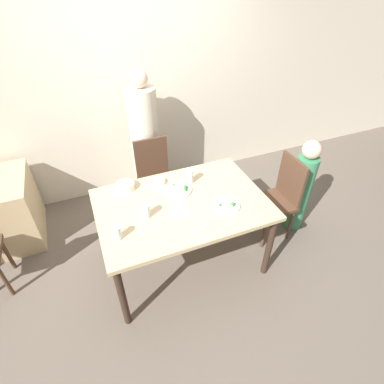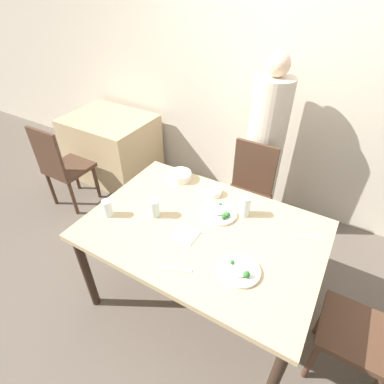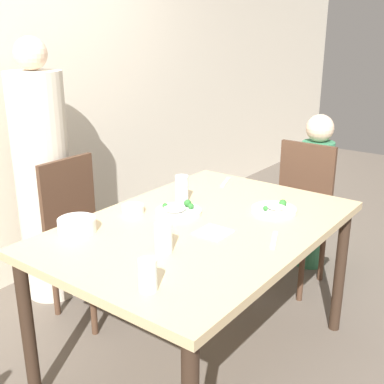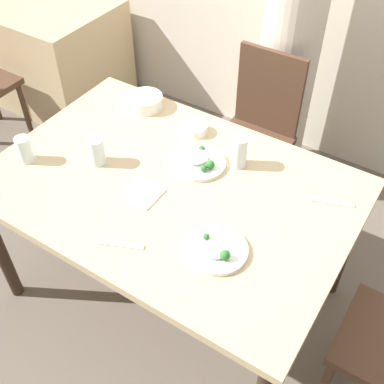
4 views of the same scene
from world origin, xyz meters
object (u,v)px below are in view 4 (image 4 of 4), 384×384
Objects in this scene: person_adult at (288,66)px; chair_adult_spot at (257,130)px; bowl_curry at (145,101)px; glass_water_tall at (97,151)px; plate_rice_adult at (199,161)px.

chair_adult_spot is at bearing -90.00° from person_adult.
glass_water_tall is (0.08, -0.45, 0.03)m from bowl_curry.
chair_adult_spot is 0.74m from plate_rice_adult.
person_adult is at bearing 74.97° from glass_water_tall.
glass_water_tall is at bearing -149.26° from plate_rice_adult.
chair_adult_spot is at bearing 93.61° from plate_rice_adult.
chair_adult_spot is 5.45× the size of bowl_curry.
chair_adult_spot is at bearing 48.36° from bowl_curry.
person_adult is 9.37× the size of bowl_curry.
bowl_curry is 0.50m from plate_rice_adult.
bowl_curry is at bearing -117.26° from person_adult.
person_adult is at bearing 62.74° from bowl_curry.
plate_rice_adult is at bearing -26.18° from bowl_curry.
bowl_curry is (-0.41, -0.46, 0.31)m from chair_adult_spot.
person_adult is 7.00× the size of plate_rice_adult.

